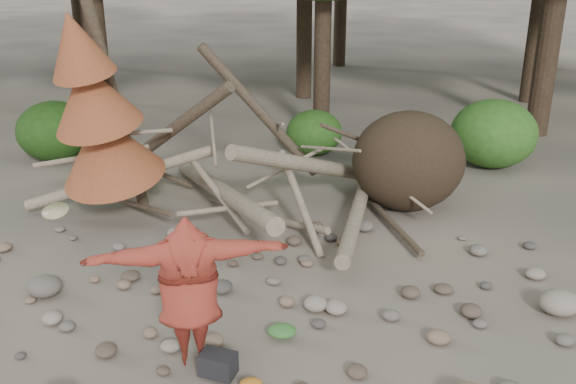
{
  "coord_description": "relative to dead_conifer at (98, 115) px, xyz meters",
  "views": [
    {
      "loc": [
        0.59,
        -7.65,
        4.94
      ],
      "look_at": [
        0.33,
        1.5,
        1.4
      ],
      "focal_mm": 40.0,
      "sensor_mm": 36.0,
      "label": 1
    }
  ],
  "objects": [
    {
      "name": "bush_left",
      "position": [
        -2.38,
        3.83,
        -1.39
      ],
      "size": [
        1.8,
        1.8,
        1.44
      ],
      "primitive_type": "ellipsoid",
      "color": "#204612",
      "rests_on": "ground"
    },
    {
      "name": "cloth_green",
      "position": [
        3.42,
        -3.71,
        -2.04
      ],
      "size": [
        0.39,
        0.32,
        0.15
      ],
      "primitive_type": "ellipsoid",
      "color": "#336D2B",
      "rests_on": "ground"
    },
    {
      "name": "boulder_mid_left",
      "position": [
        -0.19,
        -2.68,
        -1.95
      ],
      "size": [
        0.52,
        0.47,
        0.31
      ],
      "primitive_type": "ellipsoid",
      "color": "#5E574F",
      "rests_on": "ground"
    },
    {
      "name": "bush_mid",
      "position": [
        3.92,
        4.43,
        -1.55
      ],
      "size": [
        1.4,
        1.4,
        1.12
      ],
      "primitive_type": "ellipsoid",
      "color": "#2A5919",
      "rests_on": "ground"
    },
    {
      "name": "boulder_mid_right",
      "position": [
        7.35,
        -2.96,
        -1.94
      ],
      "size": [
        0.58,
        0.52,
        0.35
      ],
      "primitive_type": "ellipsoid",
      "color": "gray",
      "rests_on": "ground"
    },
    {
      "name": "frisbee_thrower",
      "position": [
        2.32,
        -4.3,
        -1.05
      ],
      "size": [
        2.82,
        1.12,
        2.17
      ],
      "color": "maroon",
      "rests_on": "ground"
    },
    {
      "name": "deadfall_pile",
      "position": [
        5.13,
        0.87,
        -1.16
      ],
      "size": [
        8.55,
        5.24,
        3.3
      ],
      "color": "#332619",
      "rests_on": "ground"
    },
    {
      "name": "dead_conifer",
      "position": [
        0.0,
        0.0,
        0.0
      ],
      "size": [
        2.06,
        2.16,
        4.35
      ],
      "color": "#4C3F30",
      "rests_on": "ground"
    },
    {
      "name": "backpack",
      "position": [
        2.67,
        -4.57,
        -1.97
      ],
      "size": [
        0.49,
        0.4,
        0.28
      ],
      "primitive_type": "cube",
      "rotation": [
        0.0,
        0.0,
        -0.31
      ],
      "color": "black",
      "rests_on": "ground"
    },
    {
      "name": "bush_right",
      "position": [
        8.12,
        3.63,
        -1.31
      ],
      "size": [
        2.0,
        2.0,
        1.6
      ],
      "primitive_type": "ellipsoid",
      "color": "#346920",
      "rests_on": "ground"
    },
    {
      "name": "ground",
      "position": [
        3.12,
        -3.37,
        -2.11
      ],
      "size": [
        120.0,
        120.0,
        0.0
      ],
      "primitive_type": "plane",
      "color": "#514C44",
      "rests_on": "ground"
    }
  ]
}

